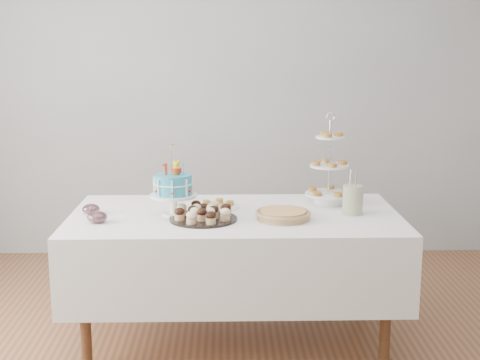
{
  "coord_description": "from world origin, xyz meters",
  "views": [
    {
      "loc": [
        -0.06,
        -3.49,
        1.74
      ],
      "look_at": [
        0.03,
        0.3,
        0.97
      ],
      "focal_mm": 50.0,
      "sensor_mm": 36.0,
      "label": 1
    }
  ],
  "objects_px": {
    "jam_bowl_a": "(97,217)",
    "jam_bowl_b": "(91,209)",
    "utensil_pitcher": "(353,199)",
    "pie": "(283,214)",
    "plate_stack": "(329,198)",
    "table": "(235,251)",
    "pastry_plate": "(218,205)",
    "birthday_cake": "(174,197)",
    "cupcake_tray": "(203,213)",
    "tiered_stand": "(329,166)"
  },
  "relations": [
    {
      "from": "table",
      "to": "pie",
      "type": "bearing_deg",
      "value": -25.44
    },
    {
      "from": "table",
      "to": "pie",
      "type": "distance_m",
      "value": 0.39
    },
    {
      "from": "birthday_cake",
      "to": "plate_stack",
      "type": "relative_size",
      "value": 2.18
    },
    {
      "from": "table",
      "to": "tiered_stand",
      "type": "bearing_deg",
      "value": 22.25
    },
    {
      "from": "birthday_cake",
      "to": "plate_stack",
      "type": "height_order",
      "value": "birthday_cake"
    },
    {
      "from": "pastry_plate",
      "to": "jam_bowl_a",
      "type": "distance_m",
      "value": 0.74
    },
    {
      "from": "birthday_cake",
      "to": "cupcake_tray",
      "type": "distance_m",
      "value": 0.21
    },
    {
      "from": "jam_bowl_a",
      "to": "jam_bowl_b",
      "type": "height_order",
      "value": "jam_bowl_a"
    },
    {
      "from": "cupcake_tray",
      "to": "table",
      "type": "bearing_deg",
      "value": 37.1
    },
    {
      "from": "table",
      "to": "birthday_cake",
      "type": "xyz_separation_m",
      "value": [
        -0.35,
        -0.03,
        0.34
      ]
    },
    {
      "from": "jam_bowl_a",
      "to": "table",
      "type": "bearing_deg",
      "value": 13.28
    },
    {
      "from": "cupcake_tray",
      "to": "utensil_pitcher",
      "type": "height_order",
      "value": "utensil_pitcher"
    },
    {
      "from": "tiered_stand",
      "to": "table",
      "type": "bearing_deg",
      "value": -157.75
    },
    {
      "from": "cupcake_tray",
      "to": "tiered_stand",
      "type": "relative_size",
      "value": 0.68
    },
    {
      "from": "plate_stack",
      "to": "pastry_plate",
      "type": "bearing_deg",
      "value": -172.3
    },
    {
      "from": "table",
      "to": "pie",
      "type": "xyz_separation_m",
      "value": [
        0.27,
        -0.13,
        0.26
      ]
    },
    {
      "from": "jam_bowl_b",
      "to": "tiered_stand",
      "type": "bearing_deg",
      "value": 9.04
    },
    {
      "from": "pastry_plate",
      "to": "jam_bowl_a",
      "type": "bearing_deg",
      "value": -153.61
    },
    {
      "from": "birthday_cake",
      "to": "pastry_plate",
      "type": "bearing_deg",
      "value": 34.91
    },
    {
      "from": "tiered_stand",
      "to": "jam_bowl_b",
      "type": "xyz_separation_m",
      "value": [
        -1.43,
        -0.23,
        -0.21
      ]
    },
    {
      "from": "pie",
      "to": "jam_bowl_a",
      "type": "relative_size",
      "value": 2.86
    },
    {
      "from": "plate_stack",
      "to": "jam_bowl_a",
      "type": "xyz_separation_m",
      "value": [
        -1.36,
        -0.42,
        -0.01
      ]
    },
    {
      "from": "birthday_cake",
      "to": "utensil_pitcher",
      "type": "distance_m",
      "value": 1.04
    },
    {
      "from": "pie",
      "to": "plate_stack",
      "type": "bearing_deg",
      "value": 49.44
    },
    {
      "from": "cupcake_tray",
      "to": "pastry_plate",
      "type": "bearing_deg",
      "value": 74.52
    },
    {
      "from": "tiered_stand",
      "to": "jam_bowl_a",
      "type": "bearing_deg",
      "value": -162.73
    },
    {
      "from": "plate_stack",
      "to": "jam_bowl_a",
      "type": "relative_size",
      "value": 1.71
    },
    {
      "from": "table",
      "to": "jam_bowl_b",
      "type": "relative_size",
      "value": 18.71
    },
    {
      "from": "cupcake_tray",
      "to": "jam_bowl_b",
      "type": "xyz_separation_m",
      "value": [
        -0.66,
        0.15,
        -0.01
      ]
    },
    {
      "from": "jam_bowl_b",
      "to": "utensil_pitcher",
      "type": "xyz_separation_m",
      "value": [
        1.53,
        -0.03,
        0.06
      ]
    },
    {
      "from": "pie",
      "to": "jam_bowl_b",
      "type": "relative_size",
      "value": 3.09
    },
    {
      "from": "cupcake_tray",
      "to": "jam_bowl_a",
      "type": "height_order",
      "value": "cupcake_tray"
    },
    {
      "from": "table",
      "to": "pastry_plate",
      "type": "distance_m",
      "value": 0.3
    },
    {
      "from": "plate_stack",
      "to": "jam_bowl_b",
      "type": "xyz_separation_m",
      "value": [
        -1.43,
        -0.23,
        -0.01
      ]
    },
    {
      "from": "table",
      "to": "pastry_plate",
      "type": "xyz_separation_m",
      "value": [
        -0.1,
        0.15,
        0.24
      ]
    },
    {
      "from": "jam_bowl_b",
      "to": "table",
      "type": "bearing_deg",
      "value": -0.86
    },
    {
      "from": "utensil_pitcher",
      "to": "jam_bowl_b",
      "type": "bearing_deg",
      "value": 165.88
    },
    {
      "from": "tiered_stand",
      "to": "pastry_plate",
      "type": "xyz_separation_m",
      "value": [
        -0.69,
        -0.09,
        -0.22
      ]
    },
    {
      "from": "cupcake_tray",
      "to": "plate_stack",
      "type": "distance_m",
      "value": 0.86
    },
    {
      "from": "cupcake_tray",
      "to": "jam_bowl_b",
      "type": "relative_size",
      "value": 3.73
    },
    {
      "from": "jam_bowl_a",
      "to": "jam_bowl_b",
      "type": "relative_size",
      "value": 1.08
    },
    {
      "from": "jam_bowl_b",
      "to": "utensil_pitcher",
      "type": "bearing_deg",
      "value": -1.22
    },
    {
      "from": "utensil_pitcher",
      "to": "pie",
      "type": "bearing_deg",
      "value": -178.15
    },
    {
      "from": "table",
      "to": "jam_bowl_b",
      "type": "xyz_separation_m",
      "value": [
        -0.84,
        0.01,
        0.26
      ]
    },
    {
      "from": "table",
      "to": "pie",
      "type": "height_order",
      "value": "pie"
    },
    {
      "from": "birthday_cake",
      "to": "pie",
      "type": "height_order",
      "value": "birthday_cake"
    },
    {
      "from": "plate_stack",
      "to": "utensil_pitcher",
      "type": "height_order",
      "value": "utensil_pitcher"
    },
    {
      "from": "table",
      "to": "utensil_pitcher",
      "type": "xyz_separation_m",
      "value": [
        0.69,
        -0.02,
        0.32
      ]
    },
    {
      "from": "table",
      "to": "jam_bowl_b",
      "type": "distance_m",
      "value": 0.88
    },
    {
      "from": "table",
      "to": "pastry_plate",
      "type": "height_order",
      "value": "pastry_plate"
    }
  ]
}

